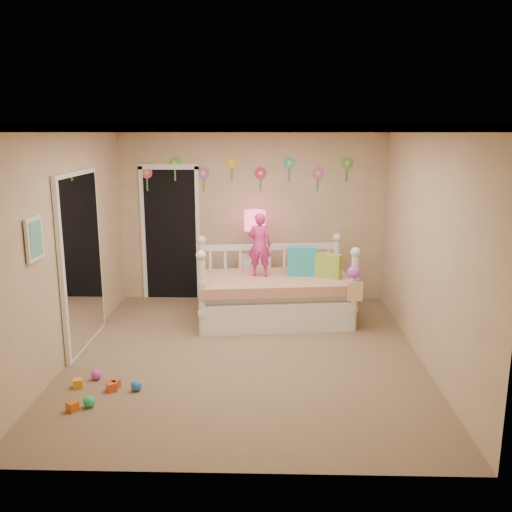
{
  "coord_description": "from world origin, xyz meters",
  "views": [
    {
      "loc": [
        0.27,
        -5.94,
        2.55
      ],
      "look_at": [
        0.1,
        0.6,
        1.05
      ],
      "focal_mm": 38.34,
      "sensor_mm": 36.0,
      "label": 1
    }
  ],
  "objects_px": {
    "child": "(260,245)",
    "nightstand": "(255,280)",
    "table_lamp": "(255,226)",
    "daybed": "(274,281)"
  },
  "relations": [
    {
      "from": "child",
      "to": "daybed",
      "type": "bearing_deg",
      "value": 174.0
    },
    {
      "from": "nightstand",
      "to": "table_lamp",
      "type": "xyz_separation_m",
      "value": [
        0.0,
        0.0,
        0.82
      ]
    },
    {
      "from": "nightstand",
      "to": "table_lamp",
      "type": "distance_m",
      "value": 0.82
    },
    {
      "from": "daybed",
      "to": "nightstand",
      "type": "bearing_deg",
      "value": 104.66
    },
    {
      "from": "nightstand",
      "to": "child",
      "type": "bearing_deg",
      "value": -85.79
    },
    {
      "from": "nightstand",
      "to": "table_lamp",
      "type": "height_order",
      "value": "table_lamp"
    },
    {
      "from": "child",
      "to": "nightstand",
      "type": "height_order",
      "value": "child"
    },
    {
      "from": "daybed",
      "to": "nightstand",
      "type": "height_order",
      "value": "daybed"
    },
    {
      "from": "daybed",
      "to": "table_lamp",
      "type": "relative_size",
      "value": 3.03
    },
    {
      "from": "nightstand",
      "to": "table_lamp",
      "type": "bearing_deg",
      "value": 87.26
    }
  ]
}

